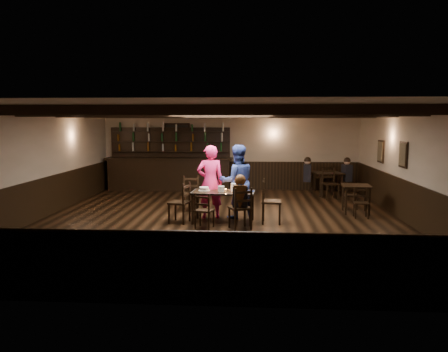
# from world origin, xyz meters

# --- Properties ---
(ground) EXTENTS (10.00, 10.00, 0.00)m
(ground) POSITION_xyz_m (0.00, 0.00, 0.00)
(ground) COLOR black
(ground) RESTS_ON ground
(room_shell) EXTENTS (9.02, 10.02, 2.71)m
(room_shell) POSITION_xyz_m (0.01, 0.04, 1.75)
(room_shell) COLOR beige
(room_shell) RESTS_ON ground
(dining_table) EXTENTS (1.53, 0.83, 0.75)m
(dining_table) POSITION_xyz_m (0.08, -0.19, 0.66)
(dining_table) COLOR black
(dining_table) RESTS_ON ground
(chair_near_left) EXTENTS (0.46, 0.45, 0.82)m
(chair_near_left) POSITION_xyz_m (-0.32, -0.87, 0.48)
(chair_near_left) COLOR black
(chair_near_left) RESTS_ON ground
(chair_near_right) EXTENTS (0.58, 0.57, 0.95)m
(chair_near_right) POSITION_xyz_m (0.54, -0.88, 0.56)
(chair_near_right) COLOR black
(chair_near_right) RESTS_ON ground
(chair_end_left) EXTENTS (0.53, 0.54, 0.97)m
(chair_end_left) POSITION_xyz_m (-0.88, -0.31, 0.57)
(chair_end_left) COLOR black
(chair_end_left) RESTS_ON ground
(chair_end_right) EXTENTS (0.49, 0.51, 1.03)m
(chair_end_right) POSITION_xyz_m (1.15, -0.18, 0.60)
(chair_end_right) COLOR black
(chair_end_right) RESTS_ON ground
(chair_far_pushed) EXTENTS (0.49, 0.47, 0.95)m
(chair_far_pushed) POSITION_xyz_m (-0.88, 1.14, 0.55)
(chair_far_pushed) COLOR black
(chair_far_pushed) RESTS_ON ground
(woman_pink) EXTENTS (0.74, 0.56, 1.83)m
(woman_pink) POSITION_xyz_m (-0.27, 0.26, 0.91)
(woman_pink) COLOR #FF325D
(woman_pink) RESTS_ON ground
(man_blue) EXTENTS (1.05, 0.91, 1.84)m
(man_blue) POSITION_xyz_m (0.40, 0.31, 0.92)
(man_blue) COLOR navy
(man_blue) RESTS_ON ground
(seated_person) EXTENTS (0.33, 0.49, 0.80)m
(seated_person) POSITION_xyz_m (0.51, -0.82, 0.82)
(seated_person) COLOR black
(seated_person) RESTS_ON ground
(cake) EXTENTS (0.29, 0.29, 0.09)m
(cake) POSITION_xyz_m (-0.38, -0.11, 0.79)
(cake) COLOR white
(cake) RESTS_ON dining_table
(plate_stack_a) EXTENTS (0.15, 0.15, 0.14)m
(plate_stack_a) POSITION_xyz_m (0.04, -0.28, 0.82)
(plate_stack_a) COLOR white
(plate_stack_a) RESTS_ON dining_table
(plate_stack_b) EXTENTS (0.16, 0.16, 0.19)m
(plate_stack_b) POSITION_xyz_m (0.34, -0.13, 0.85)
(plate_stack_b) COLOR white
(plate_stack_b) RESTS_ON dining_table
(tea_light) EXTENTS (0.05, 0.05, 0.06)m
(tea_light) POSITION_xyz_m (0.14, -0.07, 0.78)
(tea_light) COLOR #A5A8AD
(tea_light) RESTS_ON dining_table
(salt_shaker) EXTENTS (0.04, 0.04, 0.09)m
(salt_shaker) POSITION_xyz_m (0.38, -0.32, 0.80)
(salt_shaker) COLOR silver
(salt_shaker) RESTS_ON dining_table
(pepper_shaker) EXTENTS (0.03, 0.03, 0.08)m
(pepper_shaker) POSITION_xyz_m (0.48, -0.30, 0.79)
(pepper_shaker) COLOR #A5A8AD
(pepper_shaker) RESTS_ON dining_table
(drink_glass) EXTENTS (0.06, 0.06, 0.10)m
(drink_glass) POSITION_xyz_m (0.34, -0.13, 0.80)
(drink_glass) COLOR silver
(drink_glass) RESTS_ON dining_table
(menu_red) EXTENTS (0.39, 0.34, 0.00)m
(menu_red) POSITION_xyz_m (0.57, -0.36, 0.75)
(menu_red) COLOR maroon
(menu_red) RESTS_ON dining_table
(menu_blue) EXTENTS (0.27, 0.19, 0.00)m
(menu_blue) POSITION_xyz_m (0.69, -0.12, 0.75)
(menu_blue) COLOR #0D1A42
(menu_blue) RESTS_ON dining_table
(bar_counter) EXTENTS (4.44, 0.70, 2.20)m
(bar_counter) POSITION_xyz_m (-2.14, 4.72, 0.73)
(bar_counter) COLOR black
(bar_counter) RESTS_ON ground
(back_table_a) EXTENTS (0.76, 0.76, 0.75)m
(back_table_a) POSITION_xyz_m (3.51, 1.11, 0.64)
(back_table_a) COLOR black
(back_table_a) RESTS_ON ground
(back_table_b) EXTENTS (1.08, 1.08, 0.75)m
(back_table_b) POSITION_xyz_m (3.22, 3.98, 0.65)
(back_table_b) COLOR black
(back_table_b) RESTS_ON ground
(bg_patron_left) EXTENTS (0.29, 0.41, 0.80)m
(bg_patron_left) POSITION_xyz_m (2.56, 3.80, 0.86)
(bg_patron_left) COLOR black
(bg_patron_left) RESTS_ON ground
(bg_patron_right) EXTENTS (0.30, 0.42, 0.78)m
(bg_patron_right) POSITION_xyz_m (3.85, 3.91, 0.86)
(bg_patron_right) COLOR black
(bg_patron_right) RESTS_ON ground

